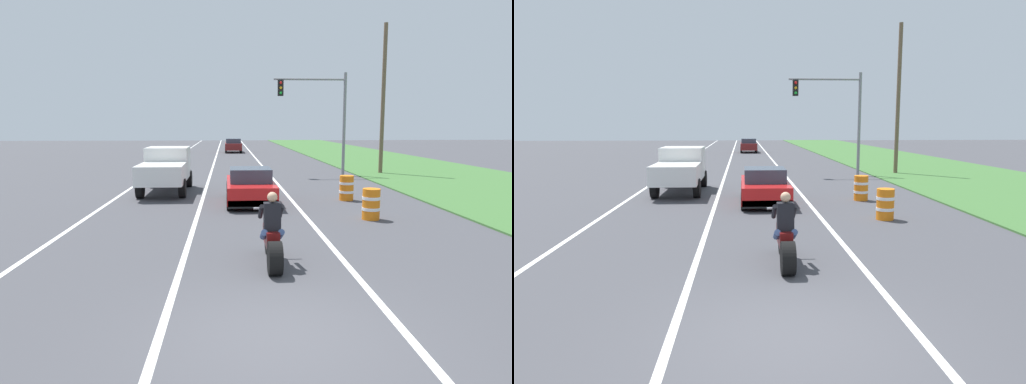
% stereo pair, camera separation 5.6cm
% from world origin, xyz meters
% --- Properties ---
extents(ground_plane, '(160.00, 160.00, 0.00)m').
position_xyz_m(ground_plane, '(0.00, 0.00, 0.00)').
color(ground_plane, '#424247').
extents(lane_stripe_left_solid, '(0.14, 120.00, 0.01)m').
position_xyz_m(lane_stripe_left_solid, '(-5.40, 20.00, 0.00)').
color(lane_stripe_left_solid, white).
rests_on(lane_stripe_left_solid, ground).
extents(lane_stripe_right_solid, '(0.14, 120.00, 0.01)m').
position_xyz_m(lane_stripe_right_solid, '(1.80, 20.00, 0.00)').
color(lane_stripe_right_solid, white).
rests_on(lane_stripe_right_solid, ground).
extents(lane_stripe_centre_dashed, '(0.14, 120.00, 0.01)m').
position_xyz_m(lane_stripe_centre_dashed, '(-1.80, 20.00, 0.00)').
color(lane_stripe_centre_dashed, white).
rests_on(lane_stripe_centre_dashed, ground).
extents(grass_verge_right, '(10.00, 120.00, 0.06)m').
position_xyz_m(grass_verge_right, '(11.92, 20.00, 0.03)').
color(grass_verge_right, '#3D6B33').
rests_on(grass_verge_right, ground).
extents(motorcycle_with_rider, '(0.70, 2.21, 1.62)m').
position_xyz_m(motorcycle_with_rider, '(0.16, 3.34, 0.59)').
color(motorcycle_with_rider, black).
rests_on(motorcycle_with_rider, ground).
extents(sports_car_red, '(1.84, 4.30, 1.37)m').
position_xyz_m(sports_car_red, '(0.10, 11.40, 0.63)').
color(sports_car_red, red).
rests_on(sports_car_red, ground).
extents(pickup_truck_left_lane_white, '(2.02, 4.80, 1.98)m').
position_xyz_m(pickup_truck_left_lane_white, '(-3.52, 14.38, 1.11)').
color(pickup_truck_left_lane_white, silver).
rests_on(pickup_truck_left_lane_white, ground).
extents(traffic_light_mast_near, '(4.27, 0.34, 6.00)m').
position_xyz_m(traffic_light_mast_near, '(4.83, 20.55, 3.97)').
color(traffic_light_mast_near, gray).
rests_on(traffic_light_mast_near, ground).
extents(utility_pole_roadside, '(0.24, 0.24, 8.98)m').
position_xyz_m(utility_pole_roadside, '(8.69, 21.40, 4.49)').
color(utility_pole_roadside, brown).
rests_on(utility_pole_roadside, ground).
extents(construction_barrel_nearest, '(0.58, 0.58, 1.00)m').
position_xyz_m(construction_barrel_nearest, '(3.81, 7.98, 0.50)').
color(construction_barrel_nearest, orange).
rests_on(construction_barrel_nearest, ground).
extents(construction_barrel_mid, '(0.58, 0.58, 1.00)m').
position_xyz_m(construction_barrel_mid, '(4.00, 11.70, 0.50)').
color(construction_barrel_mid, orange).
rests_on(construction_barrel_mid, ground).
extents(distant_car_far_ahead, '(1.80, 4.00, 1.50)m').
position_xyz_m(distant_car_far_ahead, '(-0.07, 43.34, 0.77)').
color(distant_car_far_ahead, maroon).
rests_on(distant_car_far_ahead, ground).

